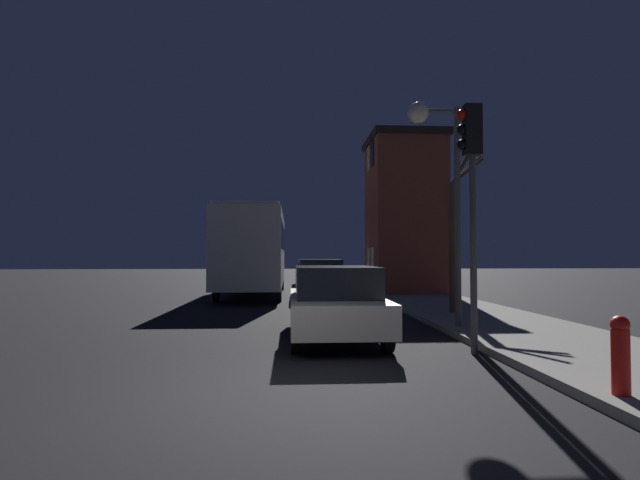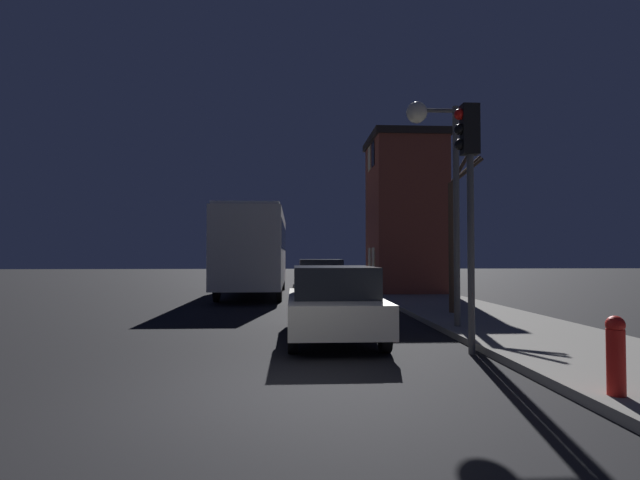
{
  "view_description": "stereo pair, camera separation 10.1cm",
  "coord_description": "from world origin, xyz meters",
  "views": [
    {
      "loc": [
        0.17,
        -6.04,
        1.72
      ],
      "look_at": [
        1.16,
        10.51,
        2.25
      ],
      "focal_mm": 28.0,
      "sensor_mm": 36.0,
      "label": 1
    },
    {
      "loc": [
        0.27,
        -6.05,
        1.72
      ],
      "look_at": [
        1.16,
        10.51,
        2.25
      ],
      "focal_mm": 28.0,
      "sensor_mm": 36.0,
      "label": 2
    }
  ],
  "objects": [
    {
      "name": "car_near_lane",
      "position": [
        1.09,
        4.21,
        0.78
      ],
      "size": [
        1.81,
        4.52,
        1.51
      ],
      "color": "beige",
      "rests_on": "ground"
    },
    {
      "name": "traffic_light",
      "position": [
        3.37,
        2.59,
        3.16
      ],
      "size": [
        0.43,
        0.24,
        4.42
      ],
      "color": "#4C4C4C",
      "rests_on": "ground"
    },
    {
      "name": "bus",
      "position": [
        -1.41,
        15.97,
        2.16
      ],
      "size": [
        2.54,
        9.88,
        3.63
      ],
      "color": "beige",
      "rests_on": "ground"
    },
    {
      "name": "brick_building",
      "position": [
        5.32,
        16.17,
        3.65
      ],
      "size": [
        3.28,
        4.01,
        6.98
      ],
      "color": "brown",
      "rests_on": "sidewalk"
    },
    {
      "name": "car_mid_lane",
      "position": [
        1.36,
        14.16,
        0.83
      ],
      "size": [
        1.88,
        4.79,
        1.58
      ],
      "color": "navy",
      "rests_on": "ground"
    },
    {
      "name": "bare_tree",
      "position": [
        4.85,
        7.83,
        2.38
      ],
      "size": [
        1.24,
        0.87,
        4.86
      ],
      "color": "#473323",
      "rests_on": "sidewalk"
    },
    {
      "name": "ground_plane",
      "position": [
        0.0,
        0.0,
        0.0
      ],
      "size": [
        120.0,
        120.0,
        0.0
      ],
      "primitive_type": "plane",
      "color": "black"
    },
    {
      "name": "streetlamp",
      "position": [
        3.5,
        5.09,
        3.93
      ],
      "size": [
        1.21,
        0.48,
        5.1
      ],
      "color": "#4C4C4C",
      "rests_on": "sidewalk"
    },
    {
      "name": "car_far_lane",
      "position": [
        1.39,
        22.77,
        0.75
      ],
      "size": [
        1.78,
        4.67,
        1.42
      ],
      "color": "#B7BABF",
      "rests_on": "ground"
    },
    {
      "name": "fire_hydrant",
      "position": [
        3.94,
        -0.52,
        0.61
      ],
      "size": [
        0.21,
        0.21,
        0.91
      ],
      "color": "red",
      "rests_on": "sidewalk"
    }
  ]
}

